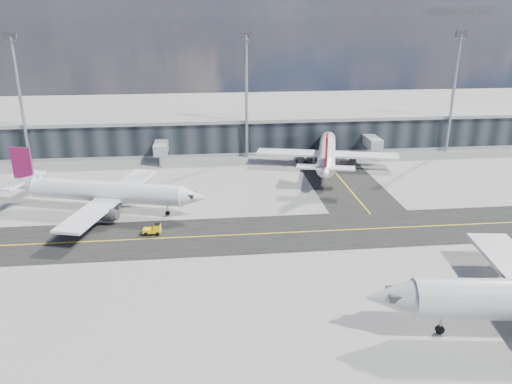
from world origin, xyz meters
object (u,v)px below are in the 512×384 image
Objects in this scene: baggage_tug at (154,229)px; service_van at (315,161)px; airliner_redtail at (327,152)px; airliner_af at (104,192)px.

baggage_tug reaches higher than service_van.
airliner_redtail is 7.36× the size of service_van.
service_van is at bearing 139.62° from baggage_tug.
airliner_redtail is at bearing 131.51° from airliner_af.
baggage_tug is at bearing -148.63° from service_van.
airliner_redtail is 47.67m from baggage_tug.
airliner_af is 49.30m from airliner_redtail.
baggage_tug is (9.28, -10.92, -2.71)m from airliner_af.
baggage_tug is at bearing 56.73° from airliner_af.
airliner_af is 49.23m from service_van.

